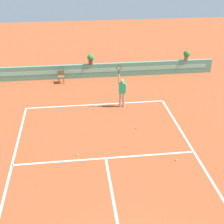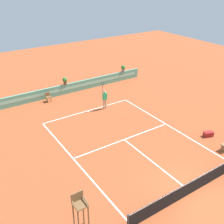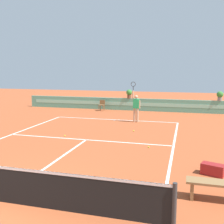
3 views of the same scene
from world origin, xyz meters
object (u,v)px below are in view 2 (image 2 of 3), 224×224
tennis_ball_mid_court (106,142)px  ball_kid_chair (48,97)px  tennis_player (105,98)px  tennis_ball_by_sideline (161,130)px  gear_bag (208,134)px  potted_plant_centre (65,80)px  tennis_ball_near_baseline (126,119)px  umpire_chair (80,208)px  potted_plant_far_right (123,68)px

tennis_ball_mid_court → ball_kid_chair: bearing=95.2°
tennis_player → tennis_ball_by_sideline: 5.91m
gear_bag → tennis_ball_mid_court: size_ratio=10.29×
tennis_ball_mid_court → potted_plant_centre: size_ratio=0.09×
gear_bag → tennis_ball_near_baseline: (-3.61, 5.45, -0.15)m
umpire_chair → potted_plant_far_right: (13.23, 15.13, 0.07)m
ball_kid_chair → tennis_player: bearing=-49.5°
ball_kid_chair → tennis_ball_near_baseline: ball_kid_chair is taller
umpire_chair → gear_bag: bearing=10.1°
tennis_player → potted_plant_far_right: size_ratio=3.57×
tennis_player → tennis_ball_mid_court: size_ratio=38.01×
tennis_ball_near_baseline → tennis_ball_by_sideline: same height
potted_plant_centre → tennis_player: bearing=-73.4°
umpire_chair → tennis_ball_mid_court: (4.92, 5.52, -1.31)m
tennis_player → potted_plant_centre: 5.18m
gear_bag → tennis_player: (-3.98, 8.10, 0.87)m
tennis_ball_near_baseline → tennis_ball_by_sideline: 3.19m
tennis_ball_near_baseline → potted_plant_far_right: size_ratio=0.09×
tennis_ball_by_sideline → potted_plant_far_right: potted_plant_far_right is taller
umpire_chair → ball_kid_chair: bearing=74.1°
ball_kid_chair → gear_bag: ball_kid_chair is taller
tennis_ball_by_sideline → potted_plant_centre: (-3.06, 10.55, 1.38)m
umpire_chair → tennis_player: 12.77m
potted_plant_centre → tennis_ball_near_baseline: bearing=-76.4°
gear_bag → tennis_player: bearing=116.1°
potted_plant_centre → potted_plant_far_right: bearing=0.0°
tennis_ball_mid_court → tennis_player: bearing=59.0°
umpire_chair → gear_bag: size_ratio=3.06×
umpire_chair → gear_bag: umpire_chair is taller
tennis_ball_mid_court → potted_plant_centre: (1.32, 9.60, 1.38)m
potted_plant_centre → ball_kid_chair: bearing=-161.0°
ball_kid_chair → gear_bag: bearing=-58.4°
gear_bag → tennis_ball_mid_court: gear_bag is taller
umpire_chair → potted_plant_centre: size_ratio=2.96×
tennis_ball_mid_court → gear_bag: bearing=-27.0°
tennis_ball_by_sideline → tennis_ball_mid_court: bearing=167.8°
tennis_ball_near_baseline → tennis_ball_by_sideline: size_ratio=1.00×
potted_plant_far_right → gear_bag: bearing=-96.7°
tennis_player → tennis_ball_by_sideline: (1.59, -5.60, -1.02)m
tennis_ball_near_baseline → gear_bag: bearing=-56.5°
gear_bag → tennis_ball_near_baseline: 6.54m
tennis_player → potted_plant_far_right: bearing=41.9°
tennis_ball_near_baseline → tennis_ball_mid_court: bearing=-147.6°
tennis_player → tennis_ball_by_sideline: tennis_player is taller
tennis_ball_mid_court → potted_plant_far_right: 12.78m
tennis_ball_near_baseline → tennis_ball_mid_court: same height
gear_bag → tennis_ball_mid_court: (-6.77, 3.45, -0.15)m
tennis_ball_near_baseline → umpire_chair: bearing=-137.0°
umpire_chair → tennis_ball_near_baseline: size_ratio=31.47×
ball_kid_chair → tennis_ball_mid_court: (0.81, -8.87, -0.44)m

